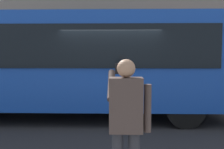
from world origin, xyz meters
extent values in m
plane|color=#232326|center=(0.00, 0.00, 0.00)|extent=(60.00, 60.00, 0.00)
cube|color=maroon|center=(-3.50, -6.20, 3.00)|extent=(4.40, 1.10, 0.24)
cube|color=#1947AD|center=(1.09, -0.35, 1.70)|extent=(9.00, 2.50, 2.60)
cube|color=black|center=(1.09, 0.91, 2.10)|extent=(7.60, 0.06, 1.10)
cylinder|color=black|center=(-1.91, -1.45, 0.50)|extent=(1.00, 0.28, 1.00)
cylinder|color=black|center=(-1.91, 0.75, 0.50)|extent=(1.00, 0.28, 1.00)
cube|color=#473833|center=(-0.29, 4.30, 1.30)|extent=(0.40, 0.24, 0.66)
sphere|color=#A87A5B|center=(-0.29, 4.30, 1.74)|extent=(0.22, 0.22, 0.22)
cylinder|color=#473833|center=(-0.55, 4.30, 1.26)|extent=(0.09, 0.09, 0.58)
cylinder|color=#473833|center=(-0.11, 4.14, 1.52)|extent=(0.09, 0.48, 0.37)
cube|color=black|center=(-0.19, 4.00, 1.72)|extent=(0.07, 0.01, 0.14)
camera|label=1|loc=(-0.21, 7.42, 1.92)|focal=42.14mm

